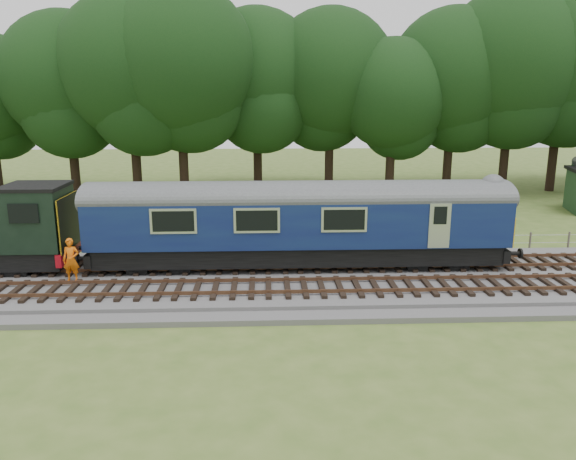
{
  "coord_description": "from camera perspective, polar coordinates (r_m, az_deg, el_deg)",
  "views": [
    {
      "loc": [
        0.57,
        -22.45,
        7.82
      ],
      "look_at": [
        1.57,
        1.4,
        2.0
      ],
      "focal_mm": 35.0,
      "sensor_mm": 36.0,
      "label": 1
    }
  ],
  "objects": [
    {
      "name": "ground",
      "position": [
        23.78,
        -3.67,
        -5.53
      ],
      "size": [
        120.0,
        120.0,
        0.0
      ],
      "primitive_type": "plane",
      "color": "#496625",
      "rests_on": "ground"
    },
    {
      "name": "ballast",
      "position": [
        23.72,
        -3.67,
        -5.13
      ],
      "size": [
        70.0,
        7.0,
        0.35
      ],
      "primitive_type": "cube",
      "color": "#4C4C4F",
      "rests_on": "ground"
    },
    {
      "name": "track_north",
      "position": [
        24.98,
        -3.61,
        -3.57
      ],
      "size": [
        67.2,
        2.4,
        0.21
      ],
      "color": "black",
      "rests_on": "ballast"
    },
    {
      "name": "track_south",
      "position": [
        22.13,
        -3.77,
        -5.87
      ],
      "size": [
        67.2,
        2.4,
        0.21
      ],
      "color": "black",
      "rests_on": "ballast"
    },
    {
      "name": "fence",
      "position": [
        28.07,
        -3.48,
        -2.5
      ],
      "size": [
        64.0,
        0.12,
        1.0
      ],
      "primitive_type": null,
      "color": "#6B6054",
      "rests_on": "ground"
    },
    {
      "name": "tree_line",
      "position": [
        45.13,
        -3.1,
        3.7
      ],
      "size": [
        70.0,
        8.0,
        18.0
      ],
      "primitive_type": null,
      "color": "black",
      "rests_on": "ground"
    },
    {
      "name": "dmu_railcar",
      "position": [
        24.46,
        1.1,
        1.39
      ],
      "size": [
        18.05,
        2.86,
        3.88
      ],
      "color": "black",
      "rests_on": "ground"
    },
    {
      "name": "worker",
      "position": [
        24.42,
        -21.17,
        -2.85
      ],
      "size": [
        0.66,
        0.44,
        1.8
      ],
      "primitive_type": "imported",
      "rotation": [
        0.0,
        0.0,
        -0.01
      ],
      "color": "orange",
      "rests_on": "ballast"
    }
  ]
}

